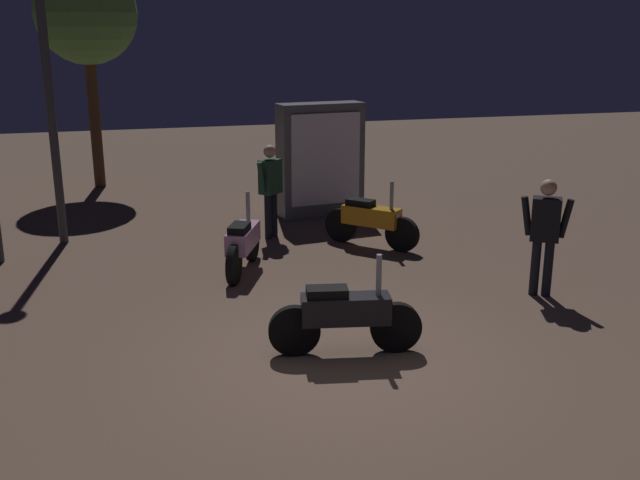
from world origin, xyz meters
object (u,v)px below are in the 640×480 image
motorcycle_black_foreground (345,315)px  person_rider_beside (545,228)px  motorcycle_pink_parked_left (243,243)px  person_bystander_far (270,183)px  motorcycle_orange_parked_right (371,220)px  kiosk_billboard (321,160)px  streetlamp_far (46,62)px

motorcycle_black_foreground → person_rider_beside: bearing=29.4°
motorcycle_pink_parked_left → person_bystander_far: (0.77, 1.67, 0.49)m
person_rider_beside → motorcycle_orange_parked_right: bearing=-119.8°
motorcycle_pink_parked_left → person_bystander_far: size_ratio=0.99×
motorcycle_pink_parked_left → kiosk_billboard: (2.01, 2.99, 0.61)m
person_bystander_far → streetlamp_far: size_ratio=0.35×
motorcycle_pink_parked_left → person_rider_beside: (3.59, -2.04, 0.48)m
motorcycle_pink_parked_left → streetlamp_far: 4.26m
kiosk_billboard → motorcycle_black_foreground: bearing=70.1°
motorcycle_orange_parked_right → person_bystander_far: (-1.44, 0.97, 0.49)m
motorcycle_black_foreground → person_bystander_far: person_bystander_far is taller
kiosk_billboard → streetlamp_far: bearing=1.9°
motorcycle_orange_parked_right → kiosk_billboard: 2.37m
motorcycle_black_foreground → streetlamp_far: (-3.16, 5.36, 2.46)m
motorcycle_orange_parked_right → person_rider_beside: bearing=-16.4°
motorcycle_pink_parked_left → motorcycle_orange_parked_right: size_ratio=1.22×
streetlamp_far → person_rider_beside: bearing=-35.2°
motorcycle_black_foreground → kiosk_billboard: size_ratio=0.78×
motorcycle_black_foreground → streetlamp_far: streetlamp_far is taller
kiosk_billboard → person_bystander_far: bearing=40.2°
person_bystander_far → kiosk_billboard: kiosk_billboard is taller
motorcycle_pink_parked_left → streetlamp_far: (-2.60, 2.32, 2.46)m
streetlamp_far → motorcycle_black_foreground: bearing=-59.5°
motorcycle_pink_parked_left → kiosk_billboard: 3.66m
motorcycle_orange_parked_right → person_rider_beside: 3.11m
person_rider_beside → kiosk_billboard: size_ratio=0.74×
person_bystander_far → motorcycle_pink_parked_left: bearing=-65.9°
person_bystander_far → motorcycle_black_foreground: bearing=-43.7°
motorcycle_orange_parked_right → streetlamp_far: bearing=-151.8°
person_rider_beside → motorcycle_black_foreground: bearing=-38.2°
streetlamp_far → motorcycle_pink_parked_left: bearing=-41.8°
person_rider_beside → kiosk_billboard: (-1.57, 5.03, 0.13)m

